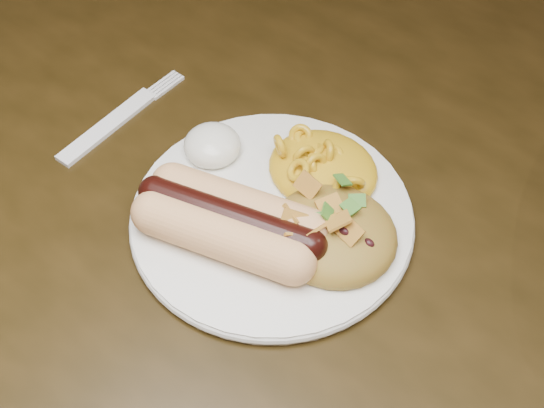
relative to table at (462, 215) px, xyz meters
The scene contains 7 objects.
table is the anchor object (origin of this frame).
plate 0.21m from the table, 115.14° to the right, with size 0.20×0.20×0.01m, color white.
hotdog 0.25m from the table, 113.43° to the right, with size 0.12×0.09×0.03m.
mac_and_cheese 0.18m from the table, 122.87° to the right, with size 0.09×0.08×0.03m, color gold.
sour_cream 0.25m from the table, 134.83° to the right, with size 0.04×0.04×0.03m, color white.
taco_salad 0.20m from the table, 100.97° to the right, with size 0.09×0.09×0.04m.
fork 0.32m from the table, 143.34° to the right, with size 0.02×0.12×0.00m, color white.
Camera 1 is at (0.14, -0.43, 1.19)m, focal length 50.00 mm.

